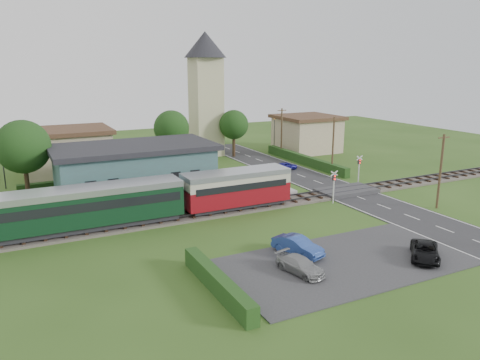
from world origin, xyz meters
name	(u,v)px	position (x,y,z in m)	size (l,w,h in m)	color
ground	(274,211)	(0.00, 0.00, 0.00)	(120.00, 120.00, 0.00)	#2D4C19
railway_track	(263,204)	(0.00, 2.00, 0.11)	(76.00, 3.20, 0.49)	#4C443D
road	(359,197)	(10.00, 0.00, 0.03)	(6.00, 70.00, 0.05)	#28282B
car_park	(345,262)	(-1.50, -12.00, 0.04)	(17.00, 9.00, 0.08)	#333335
crossing_deck	(346,191)	(10.00, 2.00, 0.23)	(6.20, 3.40, 0.45)	#333335
platform	(152,208)	(-10.00, 5.20, 0.23)	(30.00, 3.00, 0.45)	gray
equipment_hut	(59,204)	(-18.00, 5.20, 1.75)	(2.30, 2.30, 2.55)	#BDB78C
station_building	(135,170)	(-10.00, 10.99, 2.69)	(16.00, 9.00, 5.30)	#3F6F6F
train	(39,212)	(-19.68, 2.00, 2.18)	(43.20, 2.90, 3.40)	#232328
church_tower	(206,85)	(5.00, 28.00, 10.23)	(6.00, 6.00, 17.60)	#BDB78C
house_west	(66,151)	(-15.00, 25.00, 2.79)	(10.80, 8.80, 5.50)	tan
house_east	(307,133)	(20.00, 24.00, 2.80)	(8.80, 8.80, 5.50)	tan
hedge_carpark	(218,283)	(-11.00, -12.00, 0.60)	(0.80, 9.00, 1.20)	#193814
hedge_roadside	(304,160)	(14.20, 16.00, 0.60)	(0.80, 18.00, 1.20)	#193814
hedge_station	(126,180)	(-10.00, 15.50, 0.65)	(22.00, 0.80, 1.30)	#193814
tree_a	(23,147)	(-20.00, 14.00, 5.38)	(5.20, 5.20, 8.00)	#332316
tree_b	(171,128)	(-2.00, 23.00, 5.02)	(4.60, 4.60, 7.34)	#332316
tree_c	(234,125)	(8.00, 25.00, 4.65)	(4.20, 4.20, 6.78)	#332316
utility_pole_b	(440,171)	(14.20, -6.00, 3.63)	(1.40, 0.22, 7.00)	#473321
utility_pole_c	(333,144)	(14.20, 10.00, 3.63)	(1.40, 0.22, 7.00)	#473321
utility_pole_d	(281,132)	(14.20, 22.00, 3.63)	(1.40, 0.22, 7.00)	#473321
crossing_signal_near	(334,182)	(6.40, -0.41, 2.14)	(0.84, 0.28, 3.28)	silver
crossing_signal_far	(359,165)	(13.60, 4.39, 2.14)	(0.84, 0.28, 3.28)	silver
streetlamp_west	(3,161)	(-22.00, 20.00, 3.04)	(0.30, 0.30, 5.15)	#3F3F47
streetlamp_east	(274,131)	(16.00, 27.00, 3.04)	(0.30, 0.30, 5.15)	#3F3F47
car_on_road	(286,166)	(9.95, 13.85, 0.59)	(1.27, 3.16, 1.08)	navy
car_park_blue	(298,246)	(-3.71, -9.50, 0.72)	(1.36, 3.89, 1.28)	#2A4895
car_park_silver	(300,265)	(-5.22, -12.10, 0.61)	(1.48, 3.63, 1.05)	#949596
car_park_dark	(425,251)	(3.74, -14.09, 0.62)	(1.81, 3.92, 1.09)	black
pedestrian_near	(232,188)	(-2.12, 4.61, 1.37)	(0.67, 0.44, 1.85)	gray
pedestrian_far	(101,205)	(-14.53, 5.25, 1.19)	(0.72, 0.56, 1.48)	gray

